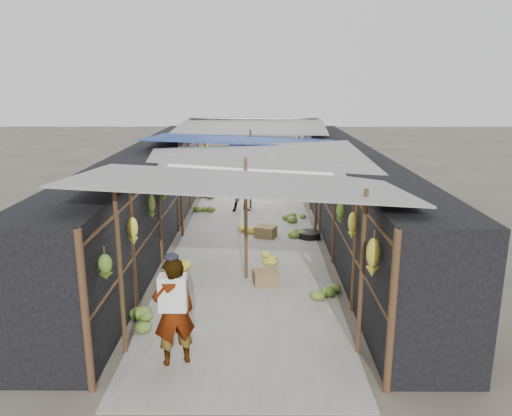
{
  "coord_description": "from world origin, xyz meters",
  "views": [
    {
      "loc": [
        0.26,
        -6.95,
        4.08
      ],
      "look_at": [
        0.2,
        4.2,
        1.25
      ],
      "focal_mm": 35.0,
      "sensor_mm": 36.0,
      "label": 1
    }
  ],
  "objects_px": {
    "black_basin": "(309,235)",
    "shopper_blue": "(244,187)",
    "crate_near": "(266,232)",
    "vendor_seated": "(279,183)",
    "vendor_elderly": "(174,312)"
  },
  "relations": [
    {
      "from": "crate_near",
      "to": "vendor_seated",
      "type": "distance_m",
      "value": 5.31
    },
    {
      "from": "shopper_blue",
      "to": "crate_near",
      "type": "bearing_deg",
      "value": -92.3
    },
    {
      "from": "black_basin",
      "to": "vendor_seated",
      "type": "bearing_deg",
      "value": 96.63
    },
    {
      "from": "crate_near",
      "to": "black_basin",
      "type": "relative_size",
      "value": 0.86
    },
    {
      "from": "black_basin",
      "to": "vendor_seated",
      "type": "xyz_separation_m",
      "value": [
        -0.62,
        5.33,
        0.36
      ]
    },
    {
      "from": "crate_near",
      "to": "vendor_seated",
      "type": "height_order",
      "value": "vendor_seated"
    },
    {
      "from": "crate_near",
      "to": "vendor_seated",
      "type": "bearing_deg",
      "value": 104.64
    },
    {
      "from": "crate_near",
      "to": "shopper_blue",
      "type": "relative_size",
      "value": 0.33
    },
    {
      "from": "black_basin",
      "to": "vendor_elderly",
      "type": "relative_size",
      "value": 0.36
    },
    {
      "from": "vendor_seated",
      "to": "shopper_blue",
      "type": "bearing_deg",
      "value": -31.11
    },
    {
      "from": "black_basin",
      "to": "shopper_blue",
      "type": "bearing_deg",
      "value": 122.68
    },
    {
      "from": "black_basin",
      "to": "shopper_blue",
      "type": "distance_m",
      "value": 3.47
    },
    {
      "from": "crate_near",
      "to": "vendor_elderly",
      "type": "distance_m",
      "value": 6.4
    },
    {
      "from": "vendor_elderly",
      "to": "crate_near",
      "type": "bearing_deg",
      "value": -124.27
    },
    {
      "from": "vendor_elderly",
      "to": "shopper_blue",
      "type": "bearing_deg",
      "value": -116.16
    }
  ]
}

